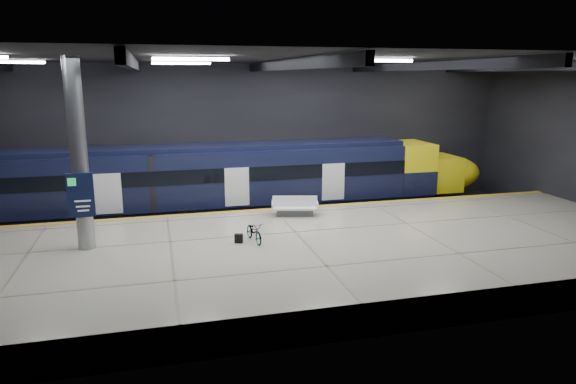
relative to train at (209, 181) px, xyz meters
name	(u,v)px	position (x,y,z in m)	size (l,w,h in m)	color
ground	(289,249)	(2.78, -5.50, -2.06)	(30.00, 30.00, 0.00)	black
room_shell	(289,116)	(2.78, -5.49, 3.66)	(30.10, 16.10, 8.05)	black
platform	(306,257)	(2.78, -8.00, -1.51)	(30.00, 11.00, 1.10)	beige
safety_strip	(275,209)	(2.78, -2.75, -0.95)	(30.00, 0.40, 0.01)	gold
rails	(263,215)	(2.78, 0.00, -1.98)	(30.00, 1.52, 0.16)	gray
train	(209,181)	(0.00, 0.00, 0.00)	(29.40, 2.84, 3.79)	black
bench	(295,209)	(3.41, -4.09, -0.63)	(2.23, 1.33, 0.92)	#595B60
bicycle	(254,232)	(0.92, -7.32, -0.56)	(0.53, 1.52, 0.80)	#99999E
pannier_bag	(239,238)	(0.32, -7.32, -0.78)	(0.30, 0.18, 0.35)	black
info_column	(79,158)	(-5.22, -6.52, 2.40)	(0.90, 0.78, 6.90)	#9EA0A5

